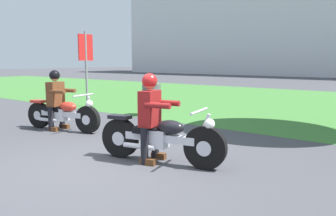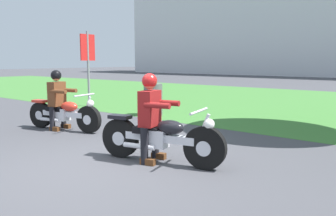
{
  "view_description": "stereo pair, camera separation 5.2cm",
  "coord_description": "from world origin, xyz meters",
  "px_view_note": "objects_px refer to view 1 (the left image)",
  "views": [
    {
      "loc": [
        3.84,
        -3.22,
        1.6
      ],
      "look_at": [
        0.57,
        0.96,
        0.85
      ],
      "focal_mm": 36.0,
      "sensor_mm": 36.0,
      "label": 1
    },
    {
      "loc": [
        3.88,
        -3.19,
        1.6
      ],
      "look_at": [
        0.57,
        0.96,
        0.85
      ],
      "focal_mm": 36.0,
      "sensor_mm": 36.0,
      "label": 2
    }
  ],
  "objects_px": {
    "rider_follow": "(56,95)",
    "trash_can": "(152,100)",
    "motorcycle_lead": "(160,138)",
    "motorcycle_follow": "(62,114)",
    "rider_lead": "(151,111)",
    "sign_banner": "(86,57)"
  },
  "relations": [
    {
      "from": "rider_follow",
      "to": "trash_can",
      "type": "relative_size",
      "value": 1.49
    },
    {
      "from": "motorcycle_lead",
      "to": "rider_follow",
      "type": "height_order",
      "value": "rider_follow"
    },
    {
      "from": "motorcycle_follow",
      "to": "rider_follow",
      "type": "distance_m",
      "value": 0.46
    },
    {
      "from": "rider_lead",
      "to": "rider_follow",
      "type": "height_order",
      "value": "rider_lead"
    },
    {
      "from": "motorcycle_lead",
      "to": "motorcycle_follow",
      "type": "xyz_separation_m",
      "value": [
        -3.36,
        0.55,
        -0.02
      ]
    },
    {
      "from": "rider_lead",
      "to": "sign_banner",
      "type": "height_order",
      "value": "sign_banner"
    },
    {
      "from": "motorcycle_follow",
      "to": "trash_can",
      "type": "bearing_deg",
      "value": 72.91
    },
    {
      "from": "rider_follow",
      "to": "motorcycle_lead",
      "type": "bearing_deg",
      "value": -20.87
    },
    {
      "from": "trash_can",
      "to": "sign_banner",
      "type": "height_order",
      "value": "sign_banner"
    },
    {
      "from": "sign_banner",
      "to": "trash_can",
      "type": "bearing_deg",
      "value": -2.3
    },
    {
      "from": "trash_can",
      "to": "motorcycle_follow",
      "type": "bearing_deg",
      "value": -94.51
    },
    {
      "from": "motorcycle_follow",
      "to": "sign_banner",
      "type": "height_order",
      "value": "sign_banner"
    },
    {
      "from": "rider_follow",
      "to": "sign_banner",
      "type": "height_order",
      "value": "sign_banner"
    },
    {
      "from": "rider_follow",
      "to": "sign_banner",
      "type": "distance_m",
      "value": 4.17
    },
    {
      "from": "trash_can",
      "to": "sign_banner",
      "type": "distance_m",
      "value": 3.35
    },
    {
      "from": "motorcycle_lead",
      "to": "sign_banner",
      "type": "height_order",
      "value": "sign_banner"
    },
    {
      "from": "motorcycle_lead",
      "to": "trash_can",
      "type": "relative_size",
      "value": 2.27
    },
    {
      "from": "rider_lead",
      "to": "motorcycle_lead",
      "type": "bearing_deg",
      "value": -0.82
    },
    {
      "from": "rider_lead",
      "to": "sign_banner",
      "type": "bearing_deg",
      "value": 136.87
    },
    {
      "from": "rider_follow",
      "to": "trash_can",
      "type": "xyz_separation_m",
      "value": [
        0.39,
        2.91,
        -0.34
      ]
    },
    {
      "from": "rider_lead",
      "to": "trash_can",
      "type": "bearing_deg",
      "value": 118.08
    },
    {
      "from": "trash_can",
      "to": "sign_banner",
      "type": "bearing_deg",
      "value": 177.7
    }
  ]
}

